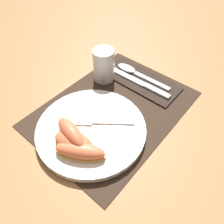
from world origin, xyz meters
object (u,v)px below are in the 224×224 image
at_px(knife, 140,83).
at_px(spoon, 133,71).
at_px(plate, 91,129).
at_px(fork, 95,121).
at_px(citrus_wedge_0, 70,133).
at_px(citrus_wedge_2, 80,151).
at_px(juice_glass, 104,67).
at_px(citrus_wedge_1, 74,142).

height_order(knife, spoon, spoon).
bearing_deg(plate, fork, 10.17).
xyz_separation_m(spoon, fork, (-0.24, -0.06, 0.01)).
height_order(plate, knife, plate).
distance_m(plate, citrus_wedge_0, 0.06).
bearing_deg(citrus_wedge_2, citrus_wedge_0, 72.19).
distance_m(spoon, citrus_wedge_0, 0.32).
relative_size(juice_glass, citrus_wedge_0, 0.87).
distance_m(fork, citrus_wedge_1, 0.09).
distance_m(knife, citrus_wedge_1, 0.30).
relative_size(juice_glass, citrus_wedge_2, 0.82).
xyz_separation_m(citrus_wedge_1, citrus_wedge_2, (-0.01, -0.03, -0.00)).
xyz_separation_m(spoon, citrus_wedge_0, (-0.31, -0.05, 0.03)).
bearing_deg(fork, citrus_wedge_1, -171.98).
distance_m(juice_glass, citrus_wedge_0, 0.25).
bearing_deg(fork, plate, -169.83).
xyz_separation_m(juice_glass, citrus_wedge_1, (-0.24, -0.12, -0.01)).
bearing_deg(citrus_wedge_0, spoon, 8.20).
height_order(citrus_wedge_1, citrus_wedge_2, citrus_wedge_1).
xyz_separation_m(plate, citrus_wedge_0, (-0.05, 0.01, 0.03)).
distance_m(fork, citrus_wedge_2, 0.10).
relative_size(plate, juice_glass, 2.74).
relative_size(citrus_wedge_0, citrus_wedge_2, 0.94).
relative_size(knife, citrus_wedge_0, 1.88).
relative_size(knife, citrus_wedge_1, 1.97).
bearing_deg(plate, citrus_wedge_1, -172.64).
height_order(spoon, fork, fork).
distance_m(spoon, citrus_wedge_1, 0.33).
bearing_deg(citrus_wedge_1, knife, 3.65).
xyz_separation_m(knife, citrus_wedge_0, (-0.28, 0.00, 0.03)).
distance_m(plate, spoon, 0.27).
bearing_deg(plate, spoon, 12.85).
xyz_separation_m(juice_glass, citrus_wedge_2, (-0.25, -0.15, -0.02)).
bearing_deg(knife, spoon, 58.65).
relative_size(spoon, citrus_wedge_1, 1.76).
bearing_deg(citrus_wedge_0, juice_glass, 23.33).
bearing_deg(plate, juice_glass, 32.65).
distance_m(juice_glass, citrus_wedge_1, 0.27).
height_order(fork, citrus_wedge_1, citrus_wedge_1).
bearing_deg(citrus_wedge_2, plate, 27.05).
distance_m(juice_glass, knife, 0.12).
relative_size(spoon, fork, 1.30).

